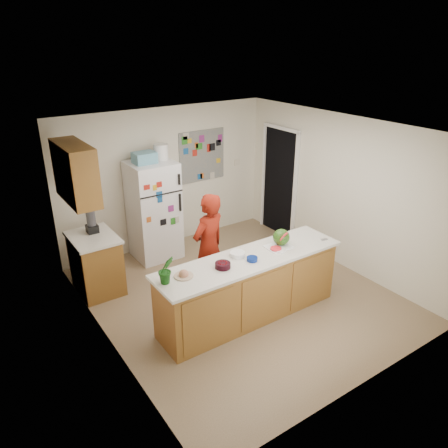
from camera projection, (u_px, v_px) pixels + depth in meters
floor at (239, 296)px, 6.59m from camera, size 4.00×4.50×0.02m
wall_back at (166, 178)px, 7.80m from camera, size 4.00×0.02×2.50m
wall_left at (100, 257)px, 5.05m from camera, size 0.02×4.50×2.50m
wall_right at (340, 192)px, 7.12m from camera, size 0.02×4.50×2.50m
ceiling at (242, 128)px, 5.58m from camera, size 4.00×4.50×0.02m
doorway at (280, 183)px, 8.30m from camera, size 0.03×0.85×2.04m
peninsula_base at (249, 289)px, 5.93m from camera, size 2.60×0.62×0.88m
peninsula_top at (250, 259)px, 5.74m from camera, size 2.68×0.70×0.04m
side_counter_base at (96, 265)px, 6.57m from camera, size 0.60×0.80×0.86m
side_counter_top at (93, 238)px, 6.39m from camera, size 0.64×0.84×0.04m
upper_cabinets at (75, 173)px, 5.87m from camera, size 0.35×1.00×0.80m
refrigerator at (154, 211)px, 7.44m from camera, size 0.75×0.70×1.70m
fridge_top_bin at (144, 158)px, 7.01m from camera, size 0.35×0.28×0.18m
photo_collage at (202, 156)px, 8.05m from camera, size 0.95×0.01×0.95m
person at (209, 247)px, 6.25m from camera, size 0.67×0.53×1.62m
blender_appliance at (91, 221)px, 6.43m from camera, size 0.13×0.13×0.38m
cutting_board at (278, 247)px, 6.01m from camera, size 0.37×0.28×0.01m
watermelon at (281, 237)px, 6.01m from camera, size 0.23×0.23×0.23m
watermelon_slice at (276, 249)px, 5.92m from camera, size 0.15×0.15×0.02m
cherry_bowl at (223, 265)px, 5.47m from camera, size 0.20×0.20×0.07m
white_bowl at (237, 254)px, 5.75m from camera, size 0.21×0.21×0.06m
cobalt_bowl at (252, 259)px, 5.64m from camera, size 0.18×0.18×0.05m
plate at (184, 276)px, 5.28m from camera, size 0.27×0.27×0.02m
paper_towel at (280, 249)px, 5.93m from camera, size 0.25×0.24×0.02m
keys at (324, 239)px, 6.22m from camera, size 0.10×0.06×0.01m
potted_plant at (166, 270)px, 5.09m from camera, size 0.21×0.17×0.35m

